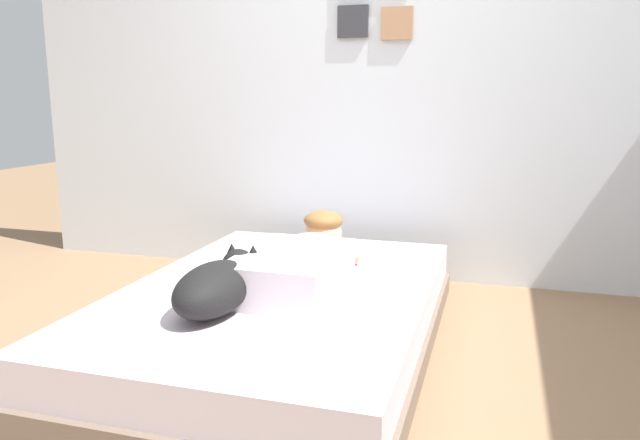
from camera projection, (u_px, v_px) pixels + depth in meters
The scene contains 8 objects.
ground_plane at pixel (289, 386), 2.39m from camera, with size 13.41×13.41×0.00m, color #8C6B4C.
back_wall at pixel (376, 75), 3.68m from camera, with size 4.71×0.12×2.50m.
bed at pixel (280, 316), 2.76m from camera, with size 1.36×2.05×0.28m.
pillow at pixel (317, 247), 3.21m from camera, with size 0.52×0.32×0.11m, color silver.
person_lying at pixel (301, 260), 2.76m from camera, with size 0.43×0.92×0.27m.
dog at pixel (217, 285), 2.40m from camera, with size 0.26×0.57×0.21m.
coffee_cup at pixel (347, 256), 3.10m from camera, with size 0.12×0.09×0.07m.
cell_phone at pixel (284, 278), 2.84m from camera, with size 0.07×0.14×0.01m, color black.
Camera 1 is at (0.75, -2.08, 1.12)m, focal length 34.01 mm.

